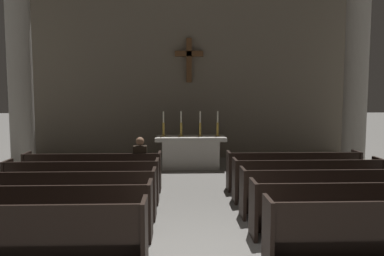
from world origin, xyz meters
The scene contains 19 objects.
pew_left_row_1 centered at (-2.42, -0.04, 0.48)m, with size 3.23×0.50×0.95m.
pew_left_row_2 centered at (-2.42, 0.97, 0.48)m, with size 3.23×0.50×0.95m.
pew_left_row_3 centered at (-2.42, 1.98, 0.48)m, with size 3.23×0.50×0.95m.
pew_left_row_4 centered at (-2.42, 2.98, 0.48)m, with size 3.23×0.50×0.95m.
pew_left_row_5 centered at (-2.42, 3.99, 0.48)m, with size 3.23×0.50×0.95m.
pew_right_row_1 centered at (2.42, -0.04, 0.48)m, with size 3.23×0.50×0.95m.
pew_right_row_2 centered at (2.42, 0.97, 0.48)m, with size 3.23×0.50×0.95m.
pew_right_row_3 centered at (2.42, 1.98, 0.48)m, with size 3.23×0.50×0.95m.
pew_right_row_4 centered at (2.42, 2.98, 0.48)m, with size 3.23×0.50×0.95m.
pew_right_row_5 centered at (2.42, 3.99, 0.48)m, with size 3.23×0.50×0.95m.
column_left_second centered at (-5.14, 6.59, 2.83)m, with size 1.06×1.06×5.83m.
column_right_second centered at (5.14, 6.59, 2.83)m, with size 1.06×1.06×5.83m.
altar centered at (0.00, 6.75, 0.53)m, with size 2.20×0.90×1.01m.
candlestick_outer_left centered at (-0.85, 6.75, 1.27)m, with size 0.16×0.16×0.78m.
candlestick_inner_left centered at (-0.30, 6.75, 1.27)m, with size 0.16×0.16×0.78m.
candlestick_inner_right centered at (0.30, 6.75, 1.27)m, with size 0.16×0.16×0.78m.
candlestick_outer_right centered at (0.85, 6.75, 1.27)m, with size 0.16×0.16×0.78m.
apse_with_cross centered at (0.00, 8.78, 3.21)m, with size 11.40×0.44×6.41m.
lone_worshipper centered at (-1.30, 4.03, 0.69)m, with size 0.32×0.43×1.32m.
Camera 1 is at (-0.37, -4.92, 2.36)m, focal length 34.99 mm.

